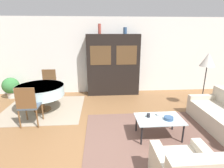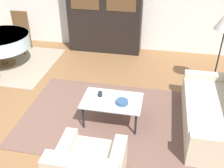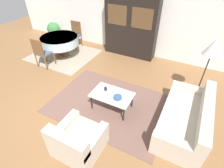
{
  "view_description": "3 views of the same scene",
  "coord_description": "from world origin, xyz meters",
  "views": [
    {
      "loc": [
        -0.11,
        -2.74,
        2.19
      ],
      "look_at": [
        0.2,
        1.4,
        0.95
      ],
      "focal_mm": 28.0,
      "sensor_mm": 36.0,
      "label": 1
    },
    {
      "loc": [
        1.81,
        -2.92,
        2.91
      ],
      "look_at": [
        1.13,
        0.49,
        0.75
      ],
      "focal_mm": 42.0,
      "sensor_mm": 36.0,
      "label": 2
    },
    {
      "loc": [
        2.57,
        -2.27,
        3.14
      ],
      "look_at": [
        1.13,
        0.49,
        0.75
      ],
      "focal_mm": 28.0,
      "sensor_mm": 36.0,
      "label": 3
    }
  ],
  "objects": [
    {
      "name": "cup",
      "position": [
        0.92,
        0.57,
        0.48
      ],
      "size": [
        0.07,
        0.07,
        0.08
      ],
      "color": "#232328",
      "rests_on": "coffee_table"
    },
    {
      "name": "wall_back",
      "position": [
        0.0,
        3.63,
        1.35
      ],
      "size": [
        10.0,
        0.06,
        2.7
      ],
      "color": "white",
      "rests_on": "ground_plane"
    },
    {
      "name": "dining_chair_near",
      "position": [
        -1.79,
        1.19,
        0.57
      ],
      "size": [
        0.44,
        0.44,
        0.99
      ],
      "color": "brown",
      "rests_on": "dining_rug"
    },
    {
      "name": "vase_tall",
      "position": [
        -0.07,
        3.36,
        2.29
      ],
      "size": [
        0.1,
        0.1,
        0.33
      ],
      "color": "#9E4238",
      "rests_on": "display_cabinet"
    },
    {
      "name": "area_rug",
      "position": [
        1.01,
        0.58,
        0.01
      ],
      "size": [
        2.91,
        2.11,
        0.01
      ],
      "color": "brown",
      "rests_on": "ground_plane"
    },
    {
      "name": "coffee_table",
      "position": [
        1.13,
        0.49,
        0.4
      ],
      "size": [
        0.97,
        0.62,
        0.43
      ],
      "color": "black",
      "rests_on": "area_rug"
    },
    {
      "name": "ground_plane",
      "position": [
        0.0,
        0.0,
        0.0
      ],
      "size": [
        14.0,
        14.0,
        0.0
      ],
      "primitive_type": "plane",
      "color": "brown"
    },
    {
      "name": "dining_rug",
      "position": [
        -1.77,
        2.14,
        0.01
      ],
      "size": [
        2.25,
        2.01,
        0.01
      ],
      "color": "gray",
      "rests_on": "ground_plane"
    },
    {
      "name": "floor_lamp",
      "position": [
        2.93,
        1.91,
        1.4
      ],
      "size": [
        0.41,
        0.41,
        1.64
      ],
      "color": "black",
      "rests_on": "ground_plane"
    },
    {
      "name": "dining_chair_far",
      "position": [
        -1.79,
        2.95,
        0.57
      ],
      "size": [
        0.44,
        0.44,
        0.99
      ],
      "rotation": [
        0.0,
        0.0,
        3.14
      ],
      "color": "brown",
      "rests_on": "dining_rug"
    },
    {
      "name": "vase_short",
      "position": [
        0.79,
        3.36,
        2.24
      ],
      "size": [
        0.12,
        0.12,
        0.22
      ],
      "color": "#33517A",
      "rests_on": "display_cabinet"
    },
    {
      "name": "display_cabinet",
      "position": [
        0.39,
        3.36,
        1.07
      ],
      "size": [
        1.83,
        0.45,
        2.13
      ],
      "color": "black",
      "rests_on": "ground_plane"
    },
    {
      "name": "bowl",
      "position": [
        1.31,
        0.43,
        0.47
      ],
      "size": [
        0.2,
        0.2,
        0.06
      ],
      "color": "#33517A",
      "rests_on": "coffee_table"
    },
    {
      "name": "bowl_small",
      "position": [
        1.18,
        0.63,
        0.46
      ],
      "size": [
        0.14,
        0.14,
        0.05
      ],
      "color": "white",
      "rests_on": "coffee_table"
    },
    {
      "name": "potted_plant",
      "position": [
        -3.14,
        3.2,
        0.4
      ],
      "size": [
        0.55,
        0.55,
        0.71
      ],
      "color": "beige",
      "rests_on": "ground_plane"
    },
    {
      "name": "dining_table",
      "position": [
        -1.79,
        2.07,
        0.59
      ],
      "size": [
        1.32,
        1.32,
        0.73
      ],
      "color": "brown",
      "rests_on": "dining_rug"
    }
  ]
}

